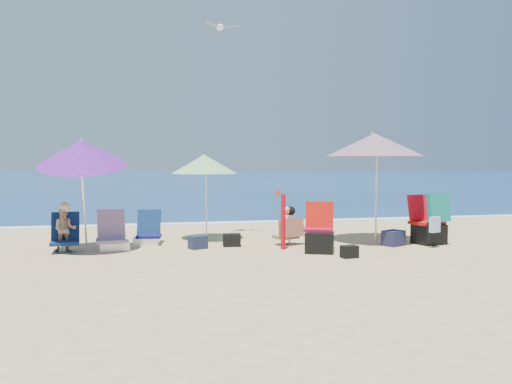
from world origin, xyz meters
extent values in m
plane|color=#D8BC84|center=(0.00, 0.00, 0.00)|extent=(120.00, 120.00, 0.00)
cube|color=navy|center=(0.00, 45.00, -0.05)|extent=(120.00, 80.00, 0.12)
cube|color=white|center=(0.00, 5.10, 0.02)|extent=(120.00, 0.50, 0.04)
cylinder|color=silver|center=(2.28, 1.05, 1.07)|extent=(0.04, 0.04, 2.14)
cone|color=#FF2145|center=(2.26, 1.12, 2.05)|extent=(2.35, 2.35, 0.48)
cylinder|color=white|center=(2.24, 1.18, 2.27)|extent=(0.04, 0.04, 0.13)
cylinder|color=silver|center=(-1.14, 2.22, 0.86)|extent=(0.04, 0.04, 1.72)
cone|color=green|center=(-1.18, 2.21, 1.65)|extent=(1.55, 1.55, 0.41)
cylinder|color=white|center=(-1.22, 2.19, 1.83)|extent=(0.03, 0.03, 0.11)
cylinder|color=white|center=(-3.60, 1.38, 0.96)|extent=(0.08, 0.50, 1.87)
cone|color=#B71A9A|center=(-3.60, 1.13, 1.86)|extent=(1.80, 1.86, 0.87)
cylinder|color=white|center=(-3.58, 1.07, 2.08)|extent=(0.04, 0.06, 0.13)
cylinder|color=#A70B14|center=(0.16, 0.64, 0.54)|extent=(0.11, 0.11, 1.07)
cone|color=#A1190B|center=(0.08, 0.80, 1.12)|extent=(0.16, 0.16, 0.13)
cube|color=#0E124F|center=(-2.37, 1.80, 0.17)|extent=(0.54, 0.49, 0.06)
cube|color=#0C2448|center=(-2.36, 2.07, 0.43)|extent=(0.52, 0.35, 0.51)
cube|color=white|center=(-2.42, 1.84, 0.08)|extent=(0.56, 0.51, 0.15)
cube|color=#CD5C48|center=(-3.10, 1.21, 0.19)|extent=(0.58, 0.52, 0.06)
cube|color=#EC5363|center=(-3.10, 1.52, 0.48)|extent=(0.56, 0.36, 0.56)
cube|color=silver|center=(-3.04, 1.28, 0.08)|extent=(0.60, 0.54, 0.17)
cube|color=#B50C2F|center=(0.80, 0.41, 0.40)|extent=(0.68, 0.65, 0.06)
cube|color=#B6130D|center=(0.84, 0.48, 0.67)|extent=(0.55, 0.35, 0.54)
cube|color=black|center=(0.73, 0.13, 0.19)|extent=(0.65, 0.62, 0.38)
cube|color=#A8140C|center=(3.26, 0.70, 0.43)|extent=(0.68, 0.63, 0.06)
cube|color=#B40C1C|center=(3.21, 0.91, 0.72)|extent=(0.60, 0.29, 0.58)
cube|color=black|center=(3.28, 0.64, 0.21)|extent=(0.65, 0.61, 0.41)
cube|color=#097A6A|center=(3.34, 0.39, 0.77)|extent=(0.54, 0.29, 0.58)
cube|color=#94BAED|center=(3.12, 0.17, 0.46)|extent=(0.25, 0.18, 0.31)
imported|color=tan|center=(0.35, 1.12, 0.39)|extent=(0.33, 0.27, 0.78)
cube|color=#270D5F|center=(0.37, 1.20, 0.16)|extent=(0.54, 0.50, 0.05)
cube|color=#3B1075|center=(0.45, 1.09, 0.37)|extent=(0.57, 0.36, 0.40)
sphere|color=black|center=(0.47, 1.20, 0.70)|extent=(0.19, 0.19, 0.19)
imported|color=tan|center=(-3.93, 1.25, 0.42)|extent=(0.43, 0.35, 0.84)
cube|color=#0B1F40|center=(-3.93, 1.16, 0.18)|extent=(0.54, 0.48, 0.06)
cube|color=#0B1E40|center=(-3.94, 1.43, 0.46)|extent=(0.53, 0.33, 0.54)
sphere|color=tan|center=(-3.93, 1.27, 0.84)|extent=(0.20, 0.20, 0.20)
cube|color=#1B223C|center=(-1.45, 1.06, 0.13)|extent=(0.39, 0.34, 0.26)
cube|color=black|center=(-0.75, 1.22, 0.13)|extent=(0.36, 0.28, 0.25)
cube|color=tan|center=(-1.44, 1.17, 0.12)|extent=(0.32, 0.27, 0.24)
cube|color=#1B1E3C|center=(2.46, 0.59, 0.16)|extent=(0.51, 0.47, 0.31)
cube|color=black|center=(1.06, -0.50, 0.11)|extent=(0.31, 0.23, 0.22)
ellipsoid|color=white|center=(-0.78, 2.56, 4.65)|extent=(0.25, 0.37, 0.13)
cube|color=gray|center=(-0.92, 2.45, 4.67)|extent=(0.35, 0.18, 0.07)
cube|color=gray|center=(-0.47, 2.49, 4.67)|extent=(0.35, 0.18, 0.07)
camera|label=1|loc=(-2.55, -9.25, 1.69)|focal=37.38mm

